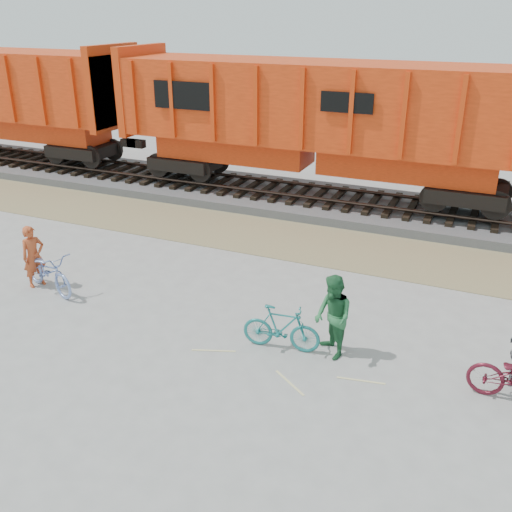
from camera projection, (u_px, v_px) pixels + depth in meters
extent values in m
plane|color=#9E9E99|center=(274.00, 342.00, 11.90)|extent=(120.00, 120.00, 0.00)
cube|color=#908259|center=(345.00, 248.00, 16.52)|extent=(120.00, 3.00, 0.02)
cube|color=slate|center=(373.00, 208.00, 19.41)|extent=(120.00, 4.00, 0.30)
cube|color=black|center=(204.00, 181.00, 21.71)|extent=(0.22, 2.60, 0.12)
cube|color=black|center=(373.00, 202.00, 19.32)|extent=(0.22, 2.60, 0.12)
cylinder|color=#382821|center=(368.00, 205.00, 18.67)|extent=(120.00, 0.12, 0.12)
cylinder|color=#382821|center=(378.00, 193.00, 19.88)|extent=(120.00, 0.12, 0.12)
cube|color=red|center=(114.00, 87.00, 21.78)|extent=(0.30, 3.06, 3.10)
cube|color=black|center=(314.00, 179.00, 19.87)|extent=(11.20, 2.20, 0.80)
cube|color=#E94010|center=(315.00, 155.00, 19.53)|extent=(11.76, 1.65, 0.90)
cube|color=#E94010|center=(318.00, 103.00, 18.83)|extent=(14.00, 3.00, 2.60)
cube|color=red|center=(143.00, 89.00, 21.30)|extent=(0.30, 3.06, 3.10)
cube|color=black|center=(183.00, 95.00, 18.96)|extent=(2.20, 0.04, 0.90)
imported|color=#7F97D4|center=(48.00, 271.00, 13.89)|extent=(2.09, 1.27, 1.04)
imported|color=#1F7876|center=(281.00, 328.00, 11.49)|extent=(1.64, 0.64, 0.96)
imported|color=#B34723|center=(34.00, 256.00, 14.05)|extent=(0.57, 0.67, 1.57)
imported|color=#27683A|center=(333.00, 317.00, 11.14)|extent=(1.04, 1.06, 1.72)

